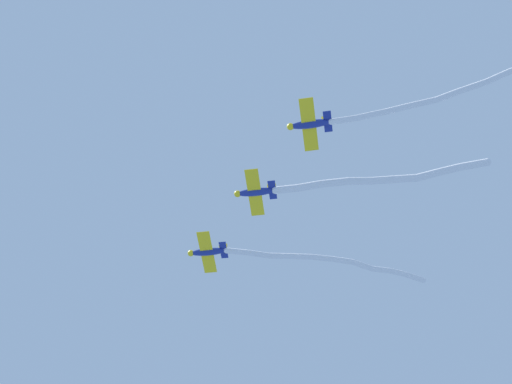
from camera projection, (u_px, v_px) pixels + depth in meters
airplane_lead at (207, 252)px, 85.74m from camera, size 6.72×5.19×1.67m
smoke_trail_lead at (330, 262)px, 86.74m from camera, size 17.47×20.33×1.73m
airplane_left_wing at (255, 192)px, 80.64m from camera, size 6.73×5.19×1.67m
smoke_trail_left_wing at (381, 178)px, 79.33m from camera, size 8.78×23.72×1.79m
airplane_right_wing at (309, 124)px, 75.55m from camera, size 6.75×5.19×1.67m
smoke_trail_right_wing at (445, 93)px, 74.21m from camera, size 5.33×25.04×2.38m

